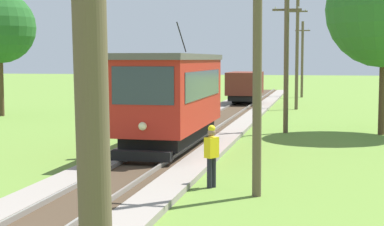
# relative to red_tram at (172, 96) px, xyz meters

# --- Properties ---
(red_tram) EXTENTS (2.60, 8.54, 4.79)m
(red_tram) POSITION_rel_red_tram_xyz_m (0.00, 0.00, 0.00)
(red_tram) COLOR red
(red_tram) RESTS_ON rail_right
(freight_car) EXTENTS (2.40, 5.20, 2.31)m
(freight_car) POSITION_rel_red_tram_xyz_m (-0.00, 23.51, -0.64)
(freight_car) COLOR maroon
(freight_car) RESTS_ON rail_right
(utility_pole_near_tram) EXTENTS (1.40, 0.55, 7.21)m
(utility_pole_near_tram) POSITION_rel_red_tram_xyz_m (4.02, -7.12, 1.51)
(utility_pole_near_tram) COLOR brown
(utility_pole_near_tram) RESTS_ON ground
(utility_pole_mid) EXTENTS (1.40, 0.59, 6.82)m
(utility_pole_mid) POSITION_rel_red_tram_xyz_m (4.02, 6.83, 1.31)
(utility_pole_mid) COLOR brown
(utility_pole_mid) RESTS_ON ground
(utility_pole_far) EXTENTS (1.40, 0.35, 7.98)m
(utility_pole_far) POSITION_rel_red_tram_xyz_m (4.02, 21.12, 1.89)
(utility_pole_far) COLOR brown
(utility_pole_far) RESTS_ON ground
(utility_pole_distant) EXTENTS (1.40, 0.57, 7.17)m
(utility_pole_distant) POSITION_rel_red_tram_xyz_m (4.02, 34.90, 1.49)
(utility_pole_distant) COLOR brown
(utility_pole_distant) RESTS_ON ground
(gravel_pile) EXTENTS (2.68, 2.68, 1.35)m
(gravel_pile) POSITION_rel_red_tram_xyz_m (-4.06, 24.19, -1.52)
(gravel_pile) COLOR #9E998E
(gravel_pile) RESTS_ON ground
(track_worker) EXTENTS (0.40, 0.45, 1.78)m
(track_worker) POSITION_rel_red_tram_xyz_m (2.67, -6.19, -1.21)
(track_worker) COLOR black
(track_worker) RESTS_ON ground
(second_worker) EXTENTS (0.41, 0.30, 1.78)m
(second_worker) POSITION_rel_red_tram_xyz_m (-2.50, -2.11, -1.21)
(second_worker) COLOR #38332D
(second_worker) RESTS_ON ground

